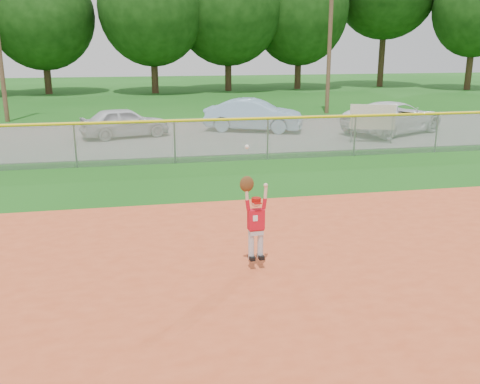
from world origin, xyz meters
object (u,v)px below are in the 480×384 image
car_white_a (125,122)px  car_blue (254,115)px  car_white_b (394,117)px  sponsor_sign (372,118)px  ballplayer (255,218)px

car_white_a → car_blue: size_ratio=0.85×
car_blue → car_white_b: car_blue is taller
car_white_b → sponsor_sign: (-2.12, -2.27, 0.33)m
car_white_a → sponsor_sign: size_ratio=2.22×
sponsor_sign → car_blue: bearing=135.6°
car_white_a → ballplayer: ballplayer is taller
ballplayer → car_white_a: bearing=99.3°
car_white_a → car_white_b: size_ratio=0.74×
sponsor_sign → ballplayer: ballplayer is taller
ballplayer → sponsor_sign: bearing=56.6°
car_blue → car_white_b: size_ratio=0.87×
car_white_a → car_blue: 5.99m
car_white_a → ballplayer: bearing=174.7°
car_white_a → car_blue: car_blue is taller
car_white_a → sponsor_sign: (10.10, -3.52, 0.39)m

